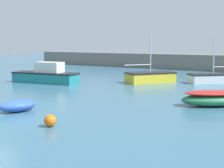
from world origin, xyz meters
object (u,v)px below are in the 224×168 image
Objects in this scene: sailboat_short_mast at (213,78)px; sailboat_twin_hulled at (150,77)px; mooring_buoy_orange at (50,121)px; dinghy_near_pier at (18,106)px; rowboat_with_red_cover at (212,98)px; cabin_cruiser_white at (46,75)px.

sailboat_twin_hulled is at bearing -13.22° from sailboat_short_mast.
sailboat_short_mast is 8.06× the size of mooring_buoy_orange.
dinghy_near_pier is 0.58× the size of rowboat_with_red_cover.
mooring_buoy_orange is (10.21, -10.06, -0.41)m from cabin_cruiser_white.
cabin_cruiser_white is at bearing -121.63° from dinghy_near_pier.
sailboat_twin_hulled is at bearing -155.85° from cabin_cruiser_white.
dinghy_near_pier is 11.24m from cabin_cruiser_white.
mooring_buoy_orange is at bearing -134.41° from sailboat_twin_hulled.
sailboat_twin_hulled is (7.34, 5.00, -0.20)m from cabin_cruiser_white.
rowboat_with_red_cover is at bearing 161.20° from cabin_cruiser_white.
sailboat_twin_hulled reaches higher than dinghy_near_pier.
cabin_cruiser_white is at bearing 134.80° from rowboat_with_red_cover.
sailboat_short_mast is at bearing -24.92° from sailboat_twin_hulled.
sailboat_twin_hulled is 10.22m from rowboat_with_red_cover.
dinghy_near_pier is 3.54m from mooring_buoy_orange.
cabin_cruiser_white is at bearing -10.72° from sailboat_short_mast.
rowboat_with_red_cover is at bearing 61.49° from sailboat_short_mast.
rowboat_with_red_cover is 10.25m from sailboat_short_mast.
mooring_buoy_orange is (2.87, -15.06, -0.21)m from sailboat_twin_hulled.
cabin_cruiser_white is 12.21× the size of mooring_buoy_orange.
sailboat_short_mast reaches higher than rowboat_with_red_cover.
rowboat_with_red_cover reaches higher than dinghy_near_pier.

